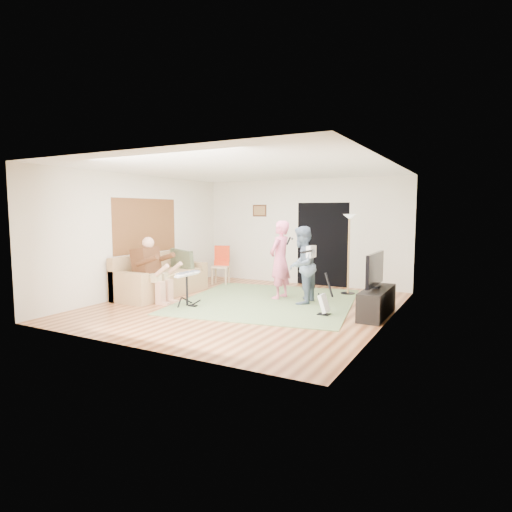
{
  "coord_description": "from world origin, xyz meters",
  "views": [
    {
      "loc": [
        4.17,
        -7.28,
        1.89
      ],
      "look_at": [
        0.09,
        0.3,
        0.98
      ],
      "focal_mm": 30.0,
      "sensor_mm": 36.0,
      "label": 1
    }
  ],
  "objects_px": {
    "guitarist": "(302,265)",
    "drum_kit": "(187,291)",
    "singer": "(280,260)",
    "guitar_spare": "(324,303)",
    "tv_cabinet": "(377,302)",
    "dining_chair": "(221,270)",
    "television": "(375,269)",
    "sofa": "(158,281)",
    "torchiere_lamp": "(349,240)"
  },
  "relations": [
    {
      "from": "guitarist",
      "to": "drum_kit",
      "type": "bearing_deg",
      "value": -59.88
    },
    {
      "from": "drum_kit",
      "to": "singer",
      "type": "height_order",
      "value": "singer"
    },
    {
      "from": "guitar_spare",
      "to": "tv_cabinet",
      "type": "bearing_deg",
      "value": 26.38
    },
    {
      "from": "drum_kit",
      "to": "dining_chair",
      "type": "relative_size",
      "value": 0.71
    },
    {
      "from": "singer",
      "to": "guitarist",
      "type": "xyz_separation_m",
      "value": [
        0.61,
        -0.25,
        -0.05
      ]
    },
    {
      "from": "guitarist",
      "to": "guitar_spare",
      "type": "xyz_separation_m",
      "value": [
        0.75,
        -0.74,
        -0.57
      ]
    },
    {
      "from": "tv_cabinet",
      "to": "television",
      "type": "relative_size",
      "value": 1.24
    },
    {
      "from": "singer",
      "to": "dining_chair",
      "type": "height_order",
      "value": "singer"
    },
    {
      "from": "guitarist",
      "to": "tv_cabinet",
      "type": "relative_size",
      "value": 1.13
    },
    {
      "from": "singer",
      "to": "tv_cabinet",
      "type": "bearing_deg",
      "value": 80.64
    },
    {
      "from": "drum_kit",
      "to": "sofa",
      "type": "bearing_deg",
      "value": 153.46
    },
    {
      "from": "guitar_spare",
      "to": "television",
      "type": "xyz_separation_m",
      "value": [
        0.79,
        0.42,
        0.62
      ]
    },
    {
      "from": "sofa",
      "to": "drum_kit",
      "type": "bearing_deg",
      "value": -26.54
    },
    {
      "from": "guitarist",
      "to": "guitar_spare",
      "type": "height_order",
      "value": "guitarist"
    },
    {
      "from": "tv_cabinet",
      "to": "drum_kit",
      "type": "bearing_deg",
      "value": -164.2
    },
    {
      "from": "drum_kit",
      "to": "television",
      "type": "xyz_separation_m",
      "value": [
        3.45,
        0.99,
        0.54
      ]
    },
    {
      "from": "drum_kit",
      "to": "tv_cabinet",
      "type": "relative_size",
      "value": 0.5
    },
    {
      "from": "sofa",
      "to": "television",
      "type": "height_order",
      "value": "television"
    },
    {
      "from": "torchiere_lamp",
      "to": "television",
      "type": "distance_m",
      "value": 2.06
    },
    {
      "from": "dining_chair",
      "to": "television",
      "type": "distance_m",
      "value": 4.61
    },
    {
      "from": "sofa",
      "to": "guitar_spare",
      "type": "xyz_separation_m",
      "value": [
        3.96,
        -0.08,
        -0.08
      ]
    },
    {
      "from": "sofa",
      "to": "singer",
      "type": "distance_m",
      "value": 2.81
    },
    {
      "from": "drum_kit",
      "to": "tv_cabinet",
      "type": "bearing_deg",
      "value": 15.8
    },
    {
      "from": "dining_chair",
      "to": "television",
      "type": "xyz_separation_m",
      "value": [
        4.3,
        -1.58,
        0.5
      ]
    },
    {
      "from": "sofa",
      "to": "guitar_spare",
      "type": "relative_size",
      "value": 2.88
    },
    {
      "from": "sofa",
      "to": "drum_kit",
      "type": "height_order",
      "value": "sofa"
    },
    {
      "from": "guitar_spare",
      "to": "television",
      "type": "distance_m",
      "value": 1.09
    },
    {
      "from": "guitarist",
      "to": "television",
      "type": "distance_m",
      "value": 1.58
    },
    {
      "from": "sofa",
      "to": "dining_chair",
      "type": "height_order",
      "value": "dining_chair"
    },
    {
      "from": "torchiere_lamp",
      "to": "dining_chair",
      "type": "distance_m",
      "value": 3.43
    },
    {
      "from": "singer",
      "to": "tv_cabinet",
      "type": "relative_size",
      "value": 1.21
    },
    {
      "from": "drum_kit",
      "to": "tv_cabinet",
      "type": "distance_m",
      "value": 3.64
    },
    {
      "from": "tv_cabinet",
      "to": "television",
      "type": "xyz_separation_m",
      "value": [
        -0.05,
        -0.0,
        0.6
      ]
    },
    {
      "from": "drum_kit",
      "to": "tv_cabinet",
      "type": "xyz_separation_m",
      "value": [
        3.5,
        0.99,
        -0.06
      ]
    },
    {
      "from": "tv_cabinet",
      "to": "television",
      "type": "distance_m",
      "value": 0.6
    },
    {
      "from": "sofa",
      "to": "guitarist",
      "type": "bearing_deg",
      "value": 11.73
    },
    {
      "from": "guitarist",
      "to": "dining_chair",
      "type": "distance_m",
      "value": 3.06
    },
    {
      "from": "singer",
      "to": "guitarist",
      "type": "relative_size",
      "value": 1.06
    },
    {
      "from": "singer",
      "to": "guitar_spare",
      "type": "height_order",
      "value": "singer"
    },
    {
      "from": "sofa",
      "to": "torchiere_lamp",
      "type": "bearing_deg",
      "value": 29.14
    },
    {
      "from": "tv_cabinet",
      "to": "guitar_spare",
      "type": "bearing_deg",
      "value": -153.62
    },
    {
      "from": "guitar_spare",
      "to": "guitarist",
      "type": "bearing_deg",
      "value": 135.31
    },
    {
      "from": "tv_cabinet",
      "to": "singer",
      "type": "bearing_deg",
      "value": 165.28
    },
    {
      "from": "singer",
      "to": "television",
      "type": "relative_size",
      "value": 1.49
    },
    {
      "from": "drum_kit",
      "to": "television",
      "type": "height_order",
      "value": "television"
    },
    {
      "from": "drum_kit",
      "to": "guitarist",
      "type": "height_order",
      "value": "guitarist"
    },
    {
      "from": "dining_chair",
      "to": "singer",
      "type": "bearing_deg",
      "value": -44.09
    },
    {
      "from": "singer",
      "to": "dining_chair",
      "type": "distance_m",
      "value": 2.42
    },
    {
      "from": "television",
      "to": "dining_chair",
      "type": "bearing_deg",
      "value": 159.83
    },
    {
      "from": "sofa",
      "to": "torchiere_lamp",
      "type": "xyz_separation_m",
      "value": [
        3.76,
        2.1,
        0.94
      ]
    }
  ]
}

